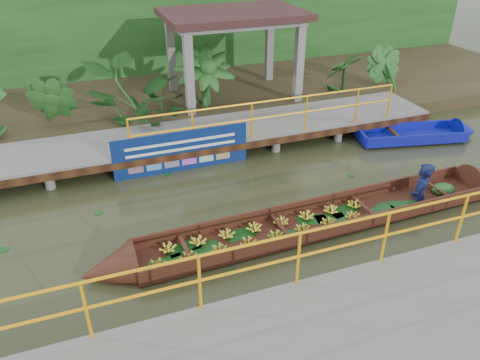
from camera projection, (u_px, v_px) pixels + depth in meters
name	position (u px, v px, depth m)	size (l,w,h in m)	color
ground	(199.00, 224.00, 10.12)	(80.00, 80.00, 0.00)	#2D3018
land_strip	(140.00, 100.00, 16.12)	(30.00, 8.00, 0.45)	#302718
far_dock	(165.00, 140.00, 12.69)	(16.00, 2.06, 1.66)	slate
near_dock	(342.00, 349.00, 6.85)	(18.00, 2.40, 1.73)	slate
pavilion	(233.00, 23.00, 14.75)	(4.40, 3.00, 3.00)	slate
foliage_backdrop	(124.00, 32.00, 17.28)	(30.00, 0.80, 4.00)	#174415
vendor_boat	(336.00, 212.00, 10.07)	(10.10, 1.32, 2.22)	#38160F
moored_blue_boat	(438.00, 134.00, 13.85)	(3.72, 1.63, 0.86)	#0E139B
blue_banner	(182.00, 151.00, 11.95)	(3.51, 0.04, 1.10)	navy
tropical_plants	(199.00, 89.00, 14.33)	(14.11, 1.11, 1.39)	#174415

